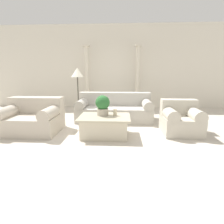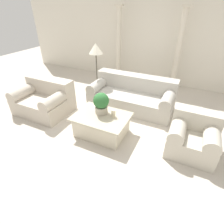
{
  "view_description": "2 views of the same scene",
  "coord_description": "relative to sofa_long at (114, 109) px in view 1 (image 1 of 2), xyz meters",
  "views": [
    {
      "loc": [
        0.35,
        -4.26,
        1.38
      ],
      "look_at": [
        0.12,
        -0.13,
        0.45
      ],
      "focal_mm": 28.0,
      "sensor_mm": 36.0,
      "label": 1
    },
    {
      "loc": [
        1.46,
        -3.13,
        2.4
      ],
      "look_at": [
        0.12,
        -0.34,
        0.47
      ],
      "focal_mm": 28.0,
      "sensor_mm": 36.0,
      "label": 2
    }
  ],
  "objects": [
    {
      "name": "column_left",
      "position": [
        -1.11,
        1.56,
        0.89
      ],
      "size": [
        0.23,
        0.23,
        2.38
      ],
      "color": "beige",
      "rests_on": "ground_plane"
    },
    {
      "name": "column_right",
      "position": [
        0.79,
        1.56,
        0.89
      ],
      "size": [
        0.23,
        0.23,
        2.38
      ],
      "color": "beige",
      "rests_on": "ground_plane"
    },
    {
      "name": "coffee_table",
      "position": [
        -0.16,
        -1.4,
        -0.1
      ],
      "size": [
        1.12,
        0.82,
        0.45
      ],
      "color": "beige",
      "rests_on": "ground_plane"
    },
    {
      "name": "pillar_candle",
      "position": [
        0.07,
        -1.31,
        0.2
      ],
      "size": [
        0.08,
        0.08,
        0.15
      ],
      "color": "beige",
      "rests_on": "coffee_table"
    },
    {
      "name": "loveseat",
      "position": [
        -1.91,
        -1.19,
        0.01
      ],
      "size": [
        1.29,
        0.99,
        0.8
      ],
      "color": "beige",
      "rests_on": "ground_plane"
    },
    {
      "name": "ground_plane",
      "position": [
        -0.13,
        -0.86,
        -0.33
      ],
      "size": [
        16.0,
        16.0,
        0.0
      ],
      "primitive_type": "plane",
      "color": "beige"
    },
    {
      "name": "armchair",
      "position": [
        1.59,
        -1.12,
        0.01
      ],
      "size": [
        0.83,
        0.79,
        0.77
      ],
      "color": "beige",
      "rests_on": "ground_plane"
    },
    {
      "name": "sofa_long",
      "position": [
        0.0,
        0.0,
        0.0
      ],
      "size": [
        2.17,
        0.99,
        0.8
      ],
      "color": "#B7B2A8",
      "rests_on": "ground_plane"
    },
    {
      "name": "floor_lamp",
      "position": [
        -1.11,
        0.09,
        0.97
      ],
      "size": [
        0.37,
        0.37,
        1.52
      ],
      "color": "#4C473D",
      "rests_on": "ground_plane"
    },
    {
      "name": "potted_plant",
      "position": [
        -0.21,
        -1.3,
        0.36
      ],
      "size": [
        0.32,
        0.32,
        0.45
      ],
      "color": "#B2A893",
      "rests_on": "coffee_table"
    },
    {
      "name": "wall_back",
      "position": [
        -0.13,
        2.01,
        1.27
      ],
      "size": [
        10.0,
        0.06,
        3.2
      ],
      "color": "silver",
      "rests_on": "ground_plane"
    }
  ]
}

